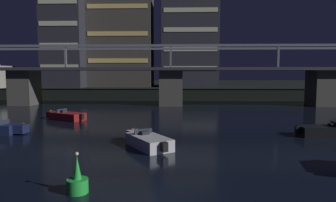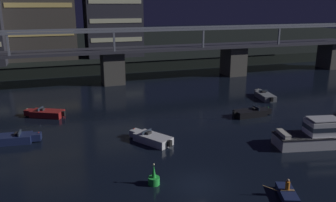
{
  "view_description": "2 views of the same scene",
  "coord_description": "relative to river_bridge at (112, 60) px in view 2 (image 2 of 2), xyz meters",
  "views": [
    {
      "loc": [
        1.04,
        -11.1,
        5.01
      ],
      "look_at": [
        0.15,
        16.92,
        2.5
      ],
      "focal_mm": 32.5,
      "sensor_mm": 36.0,
      "label": 1
    },
    {
      "loc": [
        -9.78,
        -21.67,
        13.42
      ],
      "look_at": [
        3.7,
        18.08,
        1.56
      ],
      "focal_mm": 36.71,
      "sensor_mm": 36.0,
      "label": 2
    }
  ],
  "objects": [
    {
      "name": "speedboat_near_center",
      "position": [
        -1.03,
        -28.02,
        -3.75
      ],
      "size": [
        3.74,
        4.81,
        1.16
      ],
      "color": "silver",
      "rests_on": "ground"
    },
    {
      "name": "dinghy_with_paddler",
      "position": [
        5.45,
        -40.95,
        -3.88
      ],
      "size": [
        2.68,
        2.82,
        1.36
      ],
      "color": "#19234C",
      "rests_on": "ground"
    },
    {
      "name": "speedboat_mid_right",
      "position": [
        13.12,
        -23.87,
        -3.75
      ],
      "size": [
        5.2,
        1.89,
        1.16
      ],
      "color": "black",
      "rests_on": "ground"
    },
    {
      "name": "speedboat_far_center",
      "position": [
        19.4,
        -17.34,
        -3.75
      ],
      "size": [
        2.46,
        5.23,
        1.16
      ],
      "color": "gray",
      "rests_on": "ground"
    },
    {
      "name": "river_bridge",
      "position": [
        0.0,
        0.0,
        0.0
      ],
      "size": [
        101.06,
        6.4,
        9.38
      ],
      "color": "#4C4944",
      "rests_on": "ground"
    },
    {
      "name": "cabin_cruiser_near_left",
      "position": [
        14.36,
        -34.07,
        -3.11
      ],
      "size": [
        9.37,
        4.29,
        2.79
      ],
      "color": "silver",
      "rests_on": "ground"
    },
    {
      "name": "far_riverbank",
      "position": [
        0.0,
        48.01,
        -3.06
      ],
      "size": [
        240.0,
        80.0,
        2.2
      ],
      "primitive_type": "cube",
      "color": "black",
      "rests_on": "ground"
    },
    {
      "name": "tower_central",
      "position": [
        3.64,
        18.81,
        8.01
      ],
      "size": [
        11.95,
        8.67,
        20.25
      ],
      "color": "#282833",
      "rests_on": "far_riverbank"
    },
    {
      "name": "speedboat_near_right",
      "position": [
        -11.16,
        -15.91,
        -3.75
      ],
      "size": [
        4.91,
        3.48,
        1.16
      ],
      "color": "maroon",
      "rests_on": "ground"
    },
    {
      "name": "ground_plane",
      "position": [
        0.0,
        -37.37,
        -4.16
      ],
      "size": [
        400.0,
        400.0,
        0.0
      ],
      "primitive_type": "plane",
      "color": "black"
    },
    {
      "name": "speedboat_far_left",
      "position": [
        -14.16,
        -23.64,
        -3.75
      ],
      "size": [
        5.23,
        2.24,
        1.16
      ],
      "color": "#19234C",
      "rests_on": "ground"
    },
    {
      "name": "channel_buoy",
      "position": [
        -3.17,
        -36.16,
        -3.68
      ],
      "size": [
        0.9,
        0.9,
        1.76
      ],
      "color": "green",
      "rests_on": "ground"
    }
  ]
}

